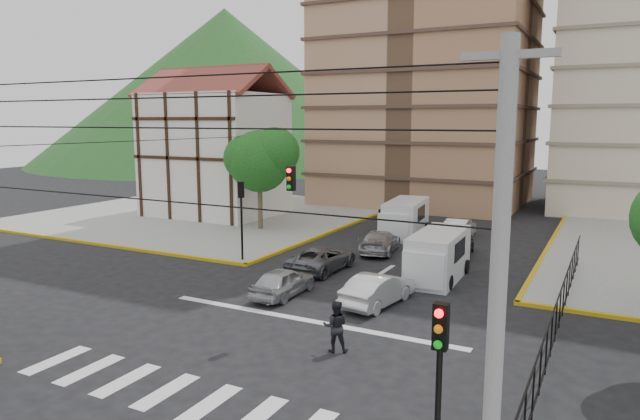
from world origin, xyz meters
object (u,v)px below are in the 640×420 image
Objects in this scene: car_white_front_right at (378,289)px; pedestrian_crosswalk at (336,326)px; van_right_lane at (437,257)px; van_left_lane at (404,219)px; car_silver_front_left at (283,282)px; traffic_light_se at (439,376)px; traffic_light_nw at (241,207)px.

pedestrian_crosswalk reaches higher than car_white_front_right.
van_right_lane is 0.95× the size of van_left_lane.
car_silver_front_left is at bearing -97.83° from van_left_lane.
traffic_light_se is 1.00× the size of traffic_light_nw.
traffic_light_nw is at bearing -39.42° from car_silver_front_left.
traffic_light_se reaches higher than pedestrian_crosswalk.
pedestrian_crosswalk reaches higher than car_silver_front_left.
traffic_light_se and traffic_light_nw have the same top height.
van_right_lane is 7.94m from car_silver_front_left.
traffic_light_se is at bearing -75.68° from van_right_lane.
car_silver_front_left is (-5.46, -5.74, -0.51)m from van_right_lane.
car_silver_front_left is 2.14× the size of pedestrian_crosswalk.
van_right_lane is 1.28× the size of car_white_front_right.
van_right_lane is at bearing -68.40° from van_left_lane.
van_left_lane is at bearing 110.42° from traffic_light_se.
car_silver_front_left is at bearing -39.23° from traffic_light_nw.
traffic_light_nw is 13.62m from pedestrian_crosswalk.
traffic_light_nw is 1.04× the size of car_white_front_right.
traffic_light_nw is at bearing -65.90° from pedestrian_crosswalk.
van_right_lane is at bearing -94.91° from car_white_front_right.
traffic_light_nw is 7.22m from car_silver_front_left.
car_silver_front_left is (-0.45, -15.27, -0.54)m from van_left_lane.
car_white_front_right is (9.56, -3.47, -2.42)m from traffic_light_nw.
van_right_lane is 10.76m from van_left_lane.
pedestrian_crosswalk is (10.13, -8.83, -2.21)m from traffic_light_nw.
pedestrian_crosswalk is at bearing 136.84° from car_silver_front_left.
van_left_lane is (-9.89, 26.57, -1.91)m from traffic_light_se.
traffic_light_nw is 0.78× the size of van_left_lane.
traffic_light_se reaches higher than car_white_front_right.
traffic_light_se is at bearing -75.73° from van_left_lane.
car_white_front_right is (3.85, -14.44, -0.51)m from van_left_lane.
traffic_light_nw is 0.82× the size of van_right_lane.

